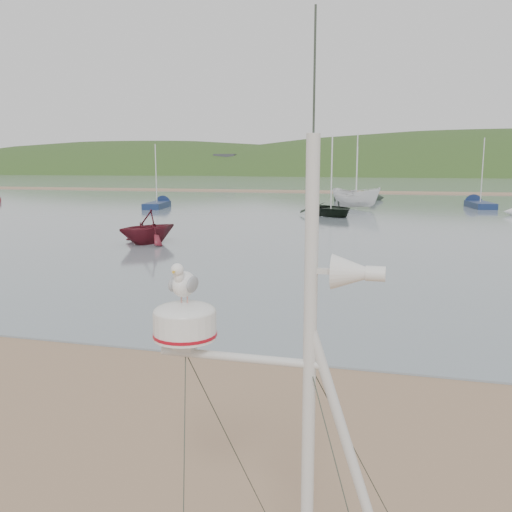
% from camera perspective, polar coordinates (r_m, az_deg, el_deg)
% --- Properties ---
extents(ground, '(560.00, 560.00, 0.00)m').
position_cam_1_polar(ground, '(7.49, -15.88, -20.36)').
color(ground, '#85664D').
rests_on(ground, ground).
extents(water, '(560.00, 256.00, 0.04)m').
position_cam_1_polar(water, '(137.62, 13.57, 7.73)').
color(water, slate).
rests_on(water, ground).
extents(sandbar, '(560.00, 7.00, 0.07)m').
position_cam_1_polar(sandbar, '(75.69, 12.33, 6.56)').
color(sandbar, '#85664D').
rests_on(sandbar, water).
extents(hill_ridge, '(620.00, 180.00, 80.00)m').
position_cam_1_polar(hill_ridge, '(242.13, 18.41, 3.49)').
color(hill_ridge, '#243C18').
rests_on(hill_ridge, ground).
extents(far_cottages, '(294.40, 6.30, 8.00)m').
position_cam_1_polar(far_cottages, '(201.53, 14.95, 9.29)').
color(far_cottages, beige).
rests_on(far_cottages, ground).
extents(mast_rig, '(2.10, 2.24, 4.74)m').
position_cam_1_polar(mast_rig, '(4.54, 4.51, -24.50)').
color(mast_rig, silver).
rests_on(mast_rig, ground).
extents(boat_dark, '(3.40, 2.85, 4.86)m').
position_cam_1_polar(boat_dark, '(39.98, 7.94, 7.69)').
color(boat_dark, black).
rests_on(boat_dark, water).
extents(boat_red, '(3.08, 2.68, 3.05)m').
position_cam_1_polar(boat_red, '(25.85, -11.40, 4.63)').
color(boat_red, maroon).
rests_on(boat_red, water).
extents(boat_white, '(2.49, 2.47, 4.78)m').
position_cam_1_polar(boat_white, '(47.43, 10.53, 7.84)').
color(boat_white, silver).
rests_on(boat_white, water).
extents(sailboat_blue_far, '(2.39, 6.71, 6.54)m').
position_cam_1_polar(sailboat_blue_far, '(52.94, 22.07, 5.16)').
color(sailboat_blue_far, '#152349').
rests_on(sailboat_blue_far, ground).
extents(sailboat_dark_mid, '(5.46, 5.23, 6.08)m').
position_cam_1_polar(sailboat_dark_mid, '(58.37, 11.68, 6.00)').
color(sailboat_dark_mid, black).
rests_on(sailboat_dark_mid, ground).
extents(sailboat_blue_near, '(2.48, 6.07, 5.91)m').
position_cam_1_polar(sailboat_blue_near, '(49.19, -9.96, 5.43)').
color(sailboat_blue_near, '#152349').
rests_on(sailboat_blue_near, ground).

